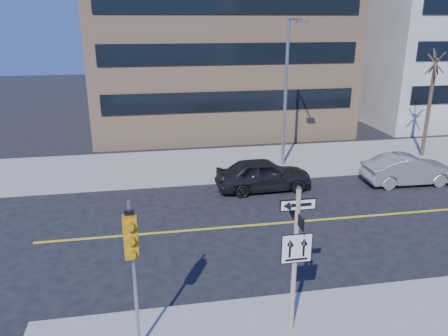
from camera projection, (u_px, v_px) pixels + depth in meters
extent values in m
plane|color=black|center=(266.00, 281.00, 14.11)|extent=(120.00, 120.00, 0.00)
cylinder|color=white|center=(295.00, 263.00, 11.09)|extent=(0.13, 0.13, 4.00)
cylinder|color=gray|center=(299.00, 188.00, 10.43)|extent=(0.10, 0.10, 0.06)
cube|color=black|center=(298.00, 205.00, 10.57)|extent=(0.92, 0.03, 0.30)
cube|color=black|center=(297.00, 218.00, 10.68)|extent=(0.03, 0.92, 0.30)
cube|color=white|center=(297.00, 249.00, 10.86)|extent=(0.80, 0.03, 0.80)
cylinder|color=gray|center=(134.00, 278.00, 10.42)|extent=(0.09, 0.09, 4.00)
cube|color=#CA8B13|center=(131.00, 237.00, 9.84)|extent=(0.32, 0.22, 1.05)
sphere|color=#8C0705|center=(130.00, 225.00, 9.62)|extent=(0.17, 0.17, 0.17)
sphere|color=black|center=(131.00, 240.00, 9.73)|extent=(0.17, 0.17, 0.17)
sphere|color=black|center=(132.00, 253.00, 9.84)|extent=(0.17, 0.17, 0.17)
imported|color=black|center=(263.00, 174.00, 21.46)|extent=(2.02, 4.74, 1.60)
imported|color=slate|center=(409.00, 170.00, 22.25)|extent=(1.75, 4.65, 1.52)
cylinder|color=gray|center=(285.00, 95.00, 23.70)|extent=(0.18, 0.18, 8.00)
cylinder|color=gray|center=(295.00, 19.00, 21.51)|extent=(0.10, 2.20, 0.10)
cube|color=gray|center=(302.00, 21.00, 20.61)|extent=(0.55, 0.30, 0.16)
cylinder|color=#3A2E22|center=(429.00, 108.00, 25.84)|extent=(0.22, 0.22, 5.80)
cube|color=tan|center=(210.00, 7.00, 34.85)|extent=(18.00, 18.00, 18.00)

